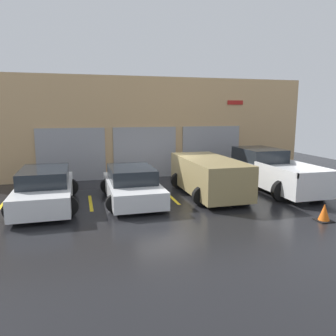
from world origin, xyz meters
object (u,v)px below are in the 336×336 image
sedan_side (45,189)px  van_right (208,175)px  sedan_white (132,185)px  pickup_truck (272,171)px  traffic_cone (324,213)px

sedan_side → van_right: van_right is taller
sedan_white → sedan_side: size_ratio=0.96×
pickup_truck → sedan_white: bearing=-177.7°
sedan_side → sedan_white: bearing=0.0°
pickup_truck → traffic_cone: pickup_truck is taller
pickup_truck → sedan_side: 9.40m
sedan_side → traffic_cone: size_ratio=8.14×
sedan_white → van_right: (3.13, -0.02, 0.22)m
pickup_truck → traffic_cone: bearing=-101.7°
van_right → traffic_cone: size_ratio=8.24×
sedan_white → traffic_cone: (5.38, -4.02, -0.34)m
van_right → traffic_cone: 4.61m
sedan_white → sedan_side: 3.13m
sedan_white → traffic_cone: bearing=-36.7°
sedan_side → van_right: 6.26m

